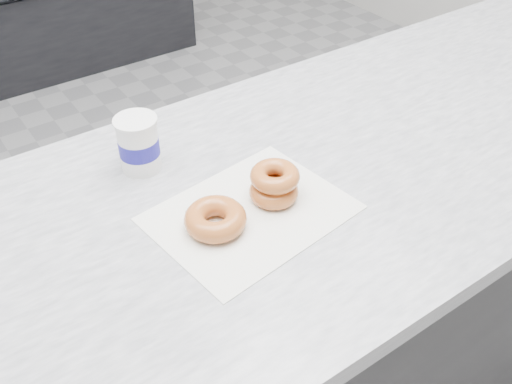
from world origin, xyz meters
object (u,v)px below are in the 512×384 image
Objects in this scene: counter at (246,345)px; coffee_cup at (139,143)px; donut_stack at (274,184)px; donut_single at (215,219)px.

coffee_cup is (-0.11, 0.20, 0.51)m from counter.
coffee_cup reaches higher than donut_stack.
donut_stack is (0.13, 0.01, 0.01)m from donut_single.
donut_single is (-0.08, -0.04, 0.47)m from counter.
donut_single is 0.98× the size of coffee_cup.
counter is 23.67× the size of donut_stack.
donut_single is 0.24m from coffee_cup.
donut_single is at bearing -87.92° from coffee_cup.
donut_single is at bearing -154.73° from counter.
donut_stack is 0.28m from coffee_cup.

